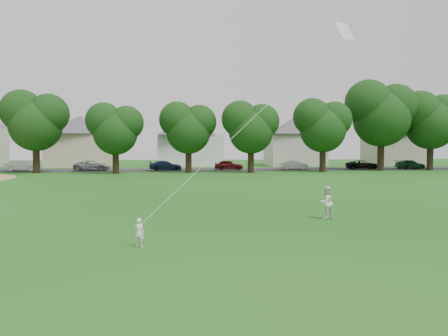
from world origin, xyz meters
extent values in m
plane|color=#114E12|center=(0.00, 0.00, 0.00)|extent=(160.00, 160.00, 0.00)
cube|color=#2D2D30|center=(0.00, 42.00, 0.01)|extent=(90.00, 7.00, 0.01)
imported|color=white|center=(-2.86, -0.16, 0.45)|extent=(0.38, 0.32, 0.90)
imported|color=white|center=(4.52, 4.17, 0.70)|extent=(0.84, 0.76, 1.40)
plane|color=silver|center=(5.63, 5.17, 8.11)|extent=(1.08, 0.84, 0.84)
cylinder|color=white|center=(1.38, 2.51, 4.38)|extent=(0.01, 0.01, 12.50)
cylinder|color=black|center=(-17.52, 36.98, 1.80)|extent=(0.75, 0.75, 3.60)
cylinder|color=black|center=(-8.55, 35.04, 1.51)|extent=(0.70, 0.70, 3.01)
cylinder|color=black|center=(-0.59, 36.05, 1.56)|extent=(0.71, 0.71, 3.12)
cylinder|color=black|center=(6.42, 35.09, 1.58)|extent=(0.71, 0.71, 3.15)
cylinder|color=black|center=(15.05, 35.93, 1.67)|extent=(0.73, 0.73, 3.33)
cylinder|color=black|center=(23.06, 37.86, 2.16)|extent=(0.81, 0.81, 4.31)
cylinder|color=black|center=(29.55, 37.96, 1.92)|extent=(0.77, 0.77, 3.83)
imported|color=white|center=(-20.36, 41.00, 0.66)|extent=(3.94, 1.40, 1.30)
imported|color=gray|center=(-12.24, 41.00, 0.62)|extent=(4.47, 2.18, 1.22)
imported|color=#142141|center=(-3.35, 41.00, 0.60)|extent=(4.17, 1.98, 1.18)
imported|color=#551211|center=(4.58, 41.00, 0.63)|extent=(3.74, 1.78, 1.24)
imported|color=#B2B2B2|center=(12.99, 41.00, 0.60)|extent=(3.68, 1.49, 1.19)
imported|color=black|center=(22.10, 41.00, 0.59)|extent=(4.31, 2.25, 1.16)
imported|color=#184924|center=(28.67, 41.00, 0.58)|extent=(4.05, 1.87, 1.15)
cube|color=beige|center=(-16.00, 52.00, 2.38)|extent=(8.87, 6.65, 4.75)
pyramid|color=#4B494E|center=(-16.00, 52.00, 7.36)|extent=(12.79, 12.79, 2.61)
cube|color=white|center=(0.00, 52.00, 2.29)|extent=(9.42, 6.74, 4.59)
pyramid|color=#4B494E|center=(0.00, 52.00, 7.11)|extent=(13.59, 13.59, 2.52)
cube|color=beige|center=(16.00, 52.00, 2.39)|extent=(8.27, 7.22, 4.79)
pyramid|color=#4B494E|center=(16.00, 52.00, 7.42)|extent=(11.93, 11.93, 2.63)
cube|color=#B0A792|center=(32.00, 52.00, 2.40)|extent=(8.21, 6.70, 4.80)
pyramid|color=#4B494E|center=(32.00, 52.00, 7.44)|extent=(11.84, 11.84, 2.64)
camera|label=1|loc=(-1.63, -13.57, 3.12)|focal=35.00mm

